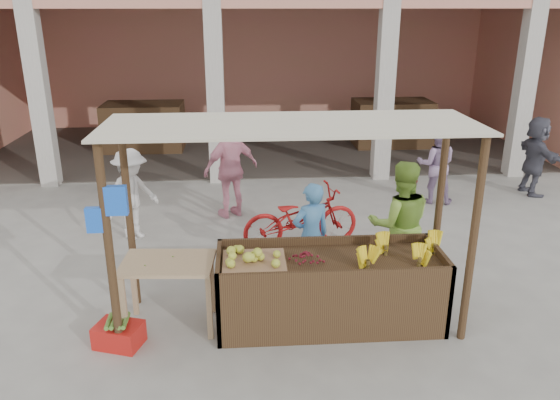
{
  "coord_description": "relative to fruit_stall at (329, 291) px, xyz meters",
  "views": [
    {
      "loc": [
        -0.47,
        -5.6,
        3.56
      ],
      "look_at": [
        0.01,
        1.2,
        1.12
      ],
      "focal_mm": 35.0,
      "sensor_mm": 36.0,
      "label": 1
    }
  ],
  "objects": [
    {
      "name": "ground",
      "position": [
        -0.5,
        0.0,
        -0.4
      ],
      "size": [
        60.0,
        60.0,
        0.0
      ],
      "primitive_type": "plane",
      "color": "gray",
      "rests_on": "ground"
    },
    {
      "name": "market_building",
      "position": [
        -0.45,
        8.93,
        2.3
      ],
      "size": [
        14.4,
        6.4,
        4.2
      ],
      "color": "#E08575",
      "rests_on": "ground"
    },
    {
      "name": "fruit_stall",
      "position": [
        0.0,
        0.0,
        0.0
      ],
      "size": [
        2.6,
        0.95,
        0.8
      ],
      "primitive_type": "cube",
      "color": "#46321C",
      "rests_on": "ground"
    },
    {
      "name": "stall_awning",
      "position": [
        -0.51,
        0.06,
        1.58
      ],
      "size": [
        4.09,
        1.35,
        2.39
      ],
      "color": "#46321C",
      "rests_on": "ground"
    },
    {
      "name": "banana_heap",
      "position": [
        0.79,
        -0.05,
        0.49
      ],
      "size": [
        1.01,
        0.55,
        0.18
      ],
      "primitive_type": null,
      "color": "yellow",
      "rests_on": "fruit_stall"
    },
    {
      "name": "melon_tray",
      "position": [
        -0.87,
        -0.06,
        0.49
      ],
      "size": [
        0.71,
        0.61,
        0.19
      ],
      "color": "#9D7151",
      "rests_on": "fruit_stall"
    },
    {
      "name": "berry_heap",
      "position": [
        -0.28,
        -0.03,
        0.47
      ],
      "size": [
        0.41,
        0.34,
        0.13
      ],
      "primitive_type": "ellipsoid",
      "color": "maroon",
      "rests_on": "fruit_stall"
    },
    {
      "name": "side_table",
      "position": [
        -1.85,
        0.03,
        0.29
      ],
      "size": [
        1.08,
        0.76,
        0.83
      ],
      "rotation": [
        0.0,
        0.0,
        -0.07
      ],
      "color": "tan",
      "rests_on": "ground"
    },
    {
      "name": "papaya_pile",
      "position": [
        -1.85,
        0.03,
        0.53
      ],
      "size": [
        0.66,
        0.38,
        0.19
      ],
      "primitive_type": null,
      "color": "#488B2D",
      "rests_on": "side_table"
    },
    {
      "name": "red_crate",
      "position": [
        -2.39,
        -0.32,
        -0.27
      ],
      "size": [
        0.58,
        0.49,
        0.26
      ],
      "primitive_type": "cube",
      "rotation": [
        0.0,
        0.0,
        -0.32
      ],
      "color": "red",
      "rests_on": "ground"
    },
    {
      "name": "plantain_bundle",
      "position": [
        -2.39,
        -0.32,
        -0.1
      ],
      "size": [
        0.41,
        0.29,
        0.08
      ],
      "primitive_type": null,
      "color": "#54812F",
      "rests_on": "red_crate"
    },
    {
      "name": "produce_sacks",
      "position": [
        2.49,
        5.2,
        -0.13
      ],
      "size": [
        0.72,
        0.67,
        0.54
      ],
      "color": "maroon",
      "rests_on": "ground"
    },
    {
      "name": "vendor_blue",
      "position": [
        -0.11,
        0.88,
        0.37
      ],
      "size": [
        0.69,
        0.6,
        1.55
      ],
      "primitive_type": "imported",
      "rotation": [
        0.0,
        0.0,
        3.5
      ],
      "color": "#4886C1",
      "rests_on": "ground"
    },
    {
      "name": "vendor_green",
      "position": [
        1.05,
        0.87,
        0.51
      ],
      "size": [
        0.91,
        0.58,
        1.81
      ],
      "primitive_type": "imported",
      "rotation": [
        0.0,
        0.0,
        3.05
      ],
      "color": "#88B73F",
      "rests_on": "ground"
    },
    {
      "name": "motorcycle",
      "position": [
        -0.1,
        2.15,
        0.1
      ],
      "size": [
        1.06,
        2.02,
        1.0
      ],
      "primitive_type": "imported",
      "rotation": [
        0.0,
        0.0,
        1.79
      ],
      "color": "#A91515",
      "rests_on": "ground"
    },
    {
      "name": "shopper_a",
      "position": [
        -2.74,
        2.67,
        0.4
      ],
      "size": [
        1.07,
        1.11,
        1.6
      ],
      "primitive_type": "imported",
      "rotation": [
        0.0,
        0.0,
        0.84
      ],
      "color": "silver",
      "rests_on": "ground"
    },
    {
      "name": "shopper_b",
      "position": [
        -1.18,
        3.56,
        0.53
      ],
      "size": [
        1.24,
        1.03,
        1.86
      ],
      "primitive_type": "imported",
      "rotation": [
        0.0,
        0.0,
        3.64
      ],
      "color": "pink",
      "rests_on": "ground"
    },
    {
      "name": "shopper_d",
      "position": [
        4.75,
        4.37,
        0.42
      ],
      "size": [
        0.67,
        1.53,
        1.64
      ],
      "primitive_type": "imported",
      "rotation": [
        0.0,
        0.0,
        1.61
      ],
      "color": "#4A4956",
      "rests_on": "ground"
    },
    {
      "name": "shopper_f",
      "position": [
        2.65,
        4.03,
        0.41
      ],
      "size": [
        0.88,
        0.64,
        1.62
      ],
      "primitive_type": "imported",
      "rotation": [
        0.0,
        0.0,
        2.89
      ],
      "color": "#9578A0",
      "rests_on": "ground"
    }
  ]
}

